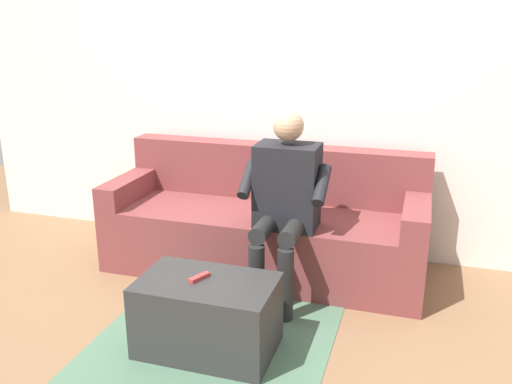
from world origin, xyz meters
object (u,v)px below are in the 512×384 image
(coffee_table, at_px, (207,315))
(remote_red, at_px, (199,277))
(couch, at_px, (266,226))
(person_solo_seated, at_px, (285,195))

(coffee_table, bearing_deg, remote_red, -11.64)
(couch, height_order, person_solo_seated, person_solo_seated)
(person_solo_seated, bearing_deg, coffee_table, 72.40)
(couch, relative_size, remote_red, 17.29)
(coffee_table, relative_size, remote_red, 5.65)
(coffee_table, height_order, remote_red, remote_red)
(couch, bearing_deg, coffee_table, 90.00)
(person_solo_seated, relative_size, remote_red, 9.36)
(person_solo_seated, bearing_deg, couch, -58.01)
(person_solo_seated, xyz_separation_m, remote_red, (0.28, 0.73, -0.26))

